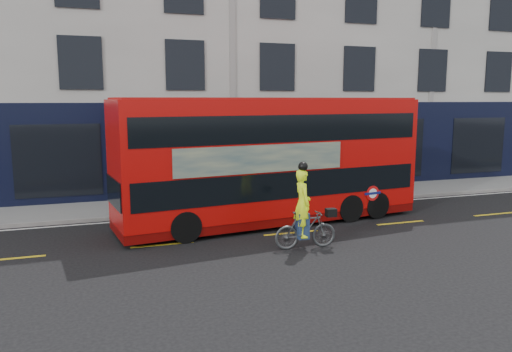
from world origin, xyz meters
name	(u,v)px	position (x,y,z in m)	size (l,w,h in m)	color
ground	(311,246)	(0.00, 0.00, 0.00)	(120.00, 120.00, 0.00)	black
pavement	(244,201)	(0.00, 6.50, 0.06)	(60.00, 3.00, 0.12)	gray
kerb	(255,208)	(0.00, 5.00, 0.07)	(60.00, 0.12, 0.13)	gray
building_terrace	(205,32)	(0.00, 12.94, 7.49)	(50.00, 10.07, 15.00)	#BBB8B0
road_edge_line	(258,211)	(0.00, 4.70, 0.00)	(58.00, 0.10, 0.01)	silver
lane_dashes	(291,233)	(0.00, 1.50, 0.00)	(58.00, 0.12, 0.01)	gold
bus	(273,159)	(-0.06, 2.98, 2.15)	(10.59, 3.58, 4.19)	#B90907
cyclist	(305,220)	(-0.29, -0.13, 0.83)	(1.82, 0.72, 2.46)	#3F4244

